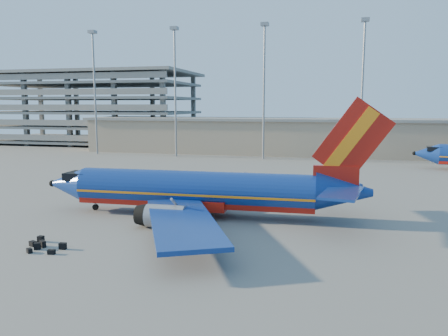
% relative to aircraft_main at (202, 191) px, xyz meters
% --- Properties ---
extents(ground, '(220.00, 220.00, 0.00)m').
position_rel_aircraft_main_xyz_m(ground, '(3.60, 4.51, -2.64)').
color(ground, slate).
rests_on(ground, ground).
extents(terminal_building, '(122.00, 16.00, 8.50)m').
position_rel_aircraft_main_xyz_m(terminal_building, '(13.60, 62.51, 1.68)').
color(terminal_building, gray).
rests_on(terminal_building, ground).
extents(parking_garage, '(62.00, 32.00, 21.40)m').
position_rel_aircraft_main_xyz_m(parking_garage, '(-58.40, 78.56, 9.09)').
color(parking_garage, slate).
rests_on(parking_garage, ground).
extents(light_mast_row, '(101.60, 1.60, 28.65)m').
position_rel_aircraft_main_xyz_m(light_mast_row, '(8.60, 50.51, 14.91)').
color(light_mast_row, gray).
rests_on(light_mast_row, ground).
extents(aircraft_main, '(36.51, 35.12, 12.36)m').
position_rel_aircraft_main_xyz_m(aircraft_main, '(0.00, 0.00, 0.00)').
color(aircraft_main, navy).
rests_on(aircraft_main, ground).
extents(luggage_pile, '(3.53, 3.18, 0.54)m').
position_rel_aircraft_main_xyz_m(luggage_pile, '(-9.63, -13.21, -2.40)').
color(luggage_pile, black).
rests_on(luggage_pile, ground).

